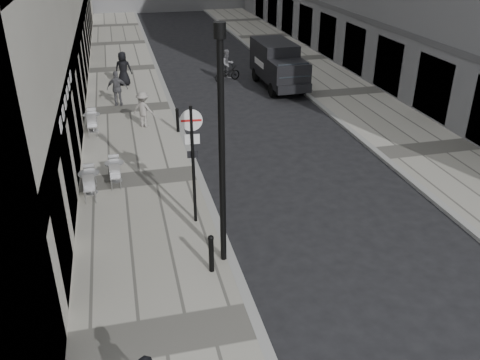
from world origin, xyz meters
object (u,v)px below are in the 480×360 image
(panel_van, at_px, (278,63))
(cyclist, at_px, (227,69))
(sign_post, at_px, (193,150))
(lamppost, at_px, (222,140))

(panel_van, height_order, cyclist, panel_van)
(sign_post, relative_size, cyclist, 1.99)
(sign_post, distance_m, cyclist, 15.40)
(panel_van, bearing_deg, cyclist, 143.49)
(lamppost, bearing_deg, cyclist, 77.18)
(lamppost, distance_m, panel_van, 16.41)
(lamppost, distance_m, cyclist, 17.41)
(sign_post, distance_m, lamppost, 2.33)
(sign_post, relative_size, panel_van, 0.71)
(sign_post, height_order, cyclist, sign_post)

